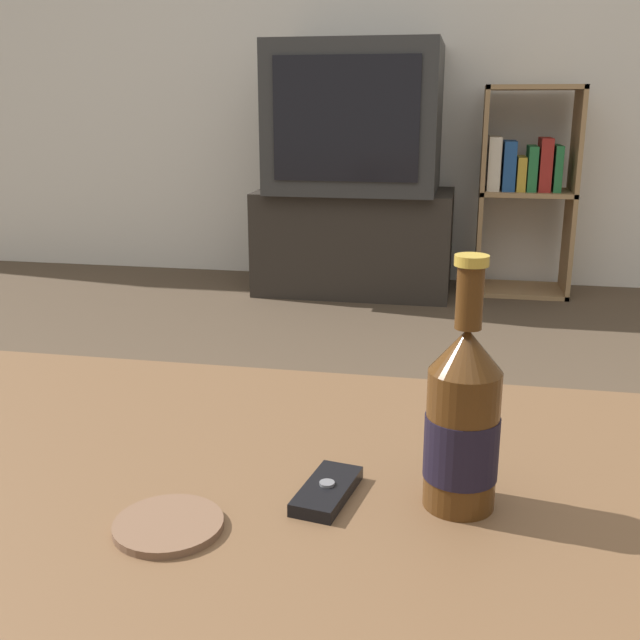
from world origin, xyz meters
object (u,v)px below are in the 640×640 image
(television, at_px, (356,118))
(tv_stand, at_px, (355,241))
(bookshelf, at_px, (525,182))
(beer_bottle, at_px, (463,422))
(cell_phone, at_px, (327,491))

(television, bearing_deg, tv_stand, 90.00)
(bookshelf, bearing_deg, television, -171.80)
(bookshelf, distance_m, beer_bottle, 2.84)
(television, height_order, cell_phone, television)
(television, height_order, beer_bottle, television)
(beer_bottle, bearing_deg, cell_phone, -175.33)
(bookshelf, bearing_deg, tv_stand, -172.08)
(television, bearing_deg, cell_phone, -82.20)
(television, xyz_separation_m, bookshelf, (0.76, 0.11, -0.28))
(beer_bottle, relative_size, cell_phone, 2.36)
(bookshelf, xyz_separation_m, beer_bottle, (-0.25, -2.83, 0.03))
(cell_phone, bearing_deg, beer_bottle, 14.54)
(television, relative_size, cell_phone, 6.71)
(bookshelf, relative_size, beer_bottle, 3.58)
(tv_stand, height_order, cell_phone, cell_phone)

